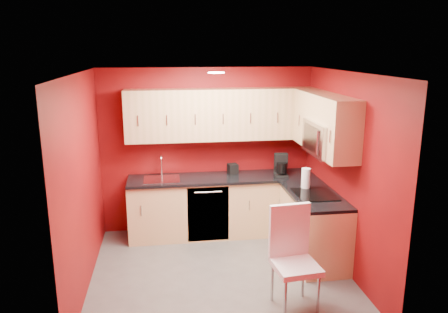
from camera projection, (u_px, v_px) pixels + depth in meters
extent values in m
plane|color=#55524F|center=(220.00, 272.00, 5.55)|extent=(3.20, 3.20, 0.00)
plane|color=white|center=(219.00, 73.00, 4.95)|extent=(3.20, 3.20, 0.00)
plane|color=maroon|center=(207.00, 150.00, 6.69)|extent=(3.20, 0.00, 3.20)
plane|color=maroon|center=(242.00, 228.00, 3.81)|extent=(3.20, 0.00, 3.20)
plane|color=maroon|center=(82.00, 184.00, 5.03)|extent=(0.00, 3.00, 3.00)
plane|color=maroon|center=(346.00, 173.00, 5.47)|extent=(0.00, 3.00, 3.00)
cube|color=tan|center=(223.00, 206.00, 6.63)|extent=(2.80, 0.60, 0.87)
cube|color=tan|center=(313.00, 227.00, 5.86)|extent=(0.60, 1.30, 0.87)
cube|color=black|center=(223.00, 178.00, 6.50)|extent=(2.80, 0.63, 0.04)
cube|color=black|center=(314.00, 195.00, 5.74)|extent=(0.63, 1.27, 0.04)
cube|color=tan|center=(221.00, 114.00, 6.41)|extent=(2.80, 0.35, 0.75)
cube|color=tan|center=(312.00, 117.00, 6.13)|extent=(0.35, 0.57, 0.75)
cube|color=tan|center=(345.00, 133.00, 5.02)|extent=(0.35, 0.22, 0.75)
cube|color=tan|center=(331.00, 109.00, 5.44)|extent=(0.35, 0.76, 0.33)
cube|color=silver|center=(327.00, 138.00, 5.53)|extent=(0.40, 0.76, 0.42)
cube|color=black|center=(313.00, 139.00, 5.51)|extent=(0.02, 0.62, 0.33)
cylinder|color=silver|center=(317.00, 143.00, 5.28)|extent=(0.02, 0.02, 0.29)
cube|color=black|center=(315.00, 194.00, 5.70)|extent=(0.50, 0.55, 0.01)
cube|color=silver|center=(162.00, 180.00, 6.37)|extent=(0.52, 0.42, 0.02)
cylinder|color=silver|center=(161.00, 167.00, 6.53)|extent=(0.02, 0.02, 0.26)
torus|color=silver|center=(161.00, 160.00, 6.43)|extent=(0.02, 0.16, 0.16)
cylinder|color=silver|center=(161.00, 165.00, 6.38)|extent=(0.02, 0.02, 0.12)
cube|color=black|center=(208.00, 214.00, 6.31)|extent=(0.60, 0.02, 0.82)
cylinder|color=white|center=(216.00, 73.00, 5.24)|extent=(0.20, 0.20, 0.01)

